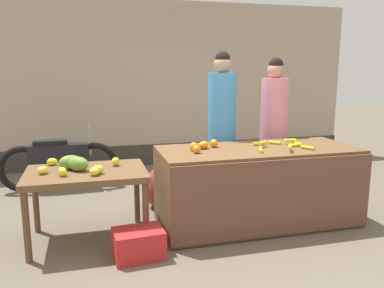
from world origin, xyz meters
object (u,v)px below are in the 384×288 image
at_px(produce_crate, 139,244).
at_px(produce_sack, 158,188).
at_px(parked_motorcycle, 59,162).
at_px(vendor_woman_pink_shirt, 273,129).
at_px(vendor_woman_blue_shirt, 222,129).

height_order(produce_crate, produce_sack, produce_sack).
bearing_deg(parked_motorcycle, vendor_woman_pink_shirt, -21.94).
relative_size(vendor_woman_blue_shirt, vendor_woman_pink_shirt, 1.04).
bearing_deg(produce_crate, vendor_woman_pink_shirt, 32.61).
bearing_deg(produce_crate, produce_sack, 72.31).
bearing_deg(vendor_woman_pink_shirt, produce_sack, 179.22).
bearing_deg(vendor_woman_blue_shirt, parked_motorcycle, 150.62).
xyz_separation_m(parked_motorcycle, produce_sack, (1.20, -1.07, -0.16)).
distance_m(vendor_woman_blue_shirt, produce_sack, 1.07).
bearing_deg(vendor_woman_blue_shirt, produce_crate, -135.14).
height_order(parked_motorcycle, produce_crate, parked_motorcycle).
distance_m(vendor_woman_blue_shirt, produce_crate, 1.87).
bearing_deg(vendor_woman_pink_shirt, produce_crate, -147.39).
distance_m(produce_crate, produce_sack, 1.30).
height_order(vendor_woman_blue_shirt, produce_sack, vendor_woman_blue_shirt).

